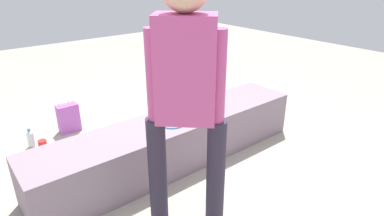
# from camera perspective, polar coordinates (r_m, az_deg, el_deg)

# --- Properties ---
(ground_plane) EXTENTS (12.00, 12.00, 0.00)m
(ground_plane) POSITION_cam_1_polar(r_m,az_deg,el_deg) (3.11, -3.01, -9.31)
(ground_plane) COLOR #A29A8C
(concrete_ledge) EXTENTS (2.61, 0.52, 0.44)m
(concrete_ledge) POSITION_cam_1_polar(r_m,az_deg,el_deg) (2.99, -3.10, -5.80)
(concrete_ledge) COLOR gray
(concrete_ledge) RESTS_ON ground_plane
(child_seated) EXTENTS (0.28, 0.32, 0.48)m
(child_seated) POSITION_cam_1_polar(r_m,az_deg,el_deg) (2.96, 0.94, 3.06)
(child_seated) COLOR #241E4D
(child_seated) RESTS_ON concrete_ledge
(adult_standing) EXTENTS (0.40, 0.39, 1.72)m
(adult_standing) POSITION_cam_1_polar(r_m,az_deg,el_deg) (1.91, -1.11, 3.65)
(adult_standing) COLOR #2C2638
(adult_standing) RESTS_ON ground_plane
(cake_plate) EXTENTS (0.22, 0.22, 0.06)m
(cake_plate) POSITION_cam_1_polar(r_m,az_deg,el_deg) (2.81, -3.43, -2.32)
(cake_plate) COLOR #4CA5D8
(cake_plate) RESTS_ON concrete_ledge
(gift_bag) EXTENTS (0.22, 0.12, 0.36)m
(gift_bag) POSITION_cam_1_polar(r_m,az_deg,el_deg) (3.82, -20.85, -1.63)
(gift_bag) COLOR #B259BF
(gift_bag) RESTS_ON ground_plane
(railing_post) EXTENTS (0.36, 0.36, 1.04)m
(railing_post) POSITION_cam_1_polar(r_m,az_deg,el_deg) (4.06, -1.19, 4.83)
(railing_post) COLOR black
(railing_post) RESTS_ON ground_plane
(water_bottle_near_gift) EXTENTS (0.07, 0.07, 0.20)m
(water_bottle_near_gift) POSITION_cam_1_polar(r_m,az_deg,el_deg) (3.67, -26.48, -4.82)
(water_bottle_near_gift) COLOR silver
(water_bottle_near_gift) RESTS_ON ground_plane
(water_bottle_far_side) EXTENTS (0.07, 0.07, 0.19)m
(water_bottle_far_side) POSITION_cam_1_polar(r_m,az_deg,el_deg) (4.18, 3.72, 0.99)
(water_bottle_far_side) COLOR silver
(water_bottle_far_side) RESTS_ON ground_plane
(party_cup_red) EXTENTS (0.08, 0.08, 0.10)m
(party_cup_red) POSITION_cam_1_polar(r_m,az_deg,el_deg) (3.60, -24.73, -5.87)
(party_cup_red) COLOR red
(party_cup_red) RESTS_ON ground_plane
(handbag_black_leather) EXTENTS (0.31, 0.11, 0.34)m
(handbag_black_leather) POSITION_cam_1_polar(r_m,az_deg,el_deg) (4.53, -2.37, 3.29)
(handbag_black_leather) COLOR black
(handbag_black_leather) RESTS_ON ground_plane
(handbag_brown_canvas) EXTENTS (0.27, 0.11, 0.32)m
(handbag_brown_canvas) POSITION_cam_1_polar(r_m,az_deg,el_deg) (3.75, -1.52, -1.20)
(handbag_brown_canvas) COLOR brown
(handbag_brown_canvas) RESTS_ON ground_plane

